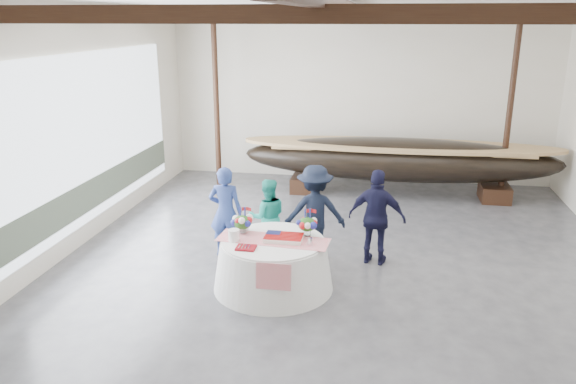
# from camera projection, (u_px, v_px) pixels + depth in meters

# --- Properties ---
(floor) EXTENTS (10.00, 12.00, 0.01)m
(floor) POSITION_uv_depth(u_px,v_px,m) (338.00, 270.00, 9.79)
(floor) COLOR #3D3D42
(floor) RESTS_ON ground
(wall_back) EXTENTS (10.00, 0.02, 4.50)m
(wall_back) POSITION_uv_depth(u_px,v_px,m) (360.00, 96.00, 14.76)
(wall_back) COLOR silver
(wall_back) RESTS_ON ground
(wall_front) EXTENTS (10.00, 0.02, 4.50)m
(wall_front) POSITION_uv_depth(u_px,v_px,m) (264.00, 350.00, 3.47)
(wall_front) COLOR silver
(wall_front) RESTS_ON ground
(wall_left) EXTENTS (0.02, 12.00, 4.50)m
(wall_left) POSITION_uv_depth(u_px,v_px,m) (59.00, 134.00, 9.93)
(wall_left) COLOR silver
(wall_left) RESTS_ON ground
(pavilion_structure) EXTENTS (9.80, 11.76, 4.50)m
(pavilion_structure) POSITION_uv_depth(u_px,v_px,m) (348.00, 31.00, 9.34)
(pavilion_structure) COLOR black
(pavilion_structure) RESTS_ON ground
(open_bay) EXTENTS (0.03, 7.00, 3.20)m
(open_bay) POSITION_uv_depth(u_px,v_px,m) (93.00, 145.00, 10.99)
(open_bay) COLOR silver
(open_bay) RESTS_ON ground
(longboat_display) EXTENTS (7.67, 1.53, 1.44)m
(longboat_display) POSITION_uv_depth(u_px,v_px,m) (399.00, 159.00, 13.66)
(longboat_display) COLOR black
(longboat_display) RESTS_ON ground
(banquet_table) EXTENTS (1.94, 1.94, 0.83)m
(banquet_table) POSITION_uv_depth(u_px,v_px,m) (273.00, 264.00, 9.06)
(banquet_table) COLOR white
(banquet_table) RESTS_ON ground
(tabletop_items) EXTENTS (1.83, 0.95, 0.40)m
(tabletop_items) POSITION_uv_depth(u_px,v_px,m) (271.00, 228.00, 9.04)
(tabletop_items) COLOR red
(tabletop_items) RESTS_ON banquet_table
(guest_woman_blue) EXTENTS (0.63, 0.43, 1.69)m
(guest_woman_blue) POSITION_uv_depth(u_px,v_px,m) (226.00, 212.00, 10.20)
(guest_woman_blue) COLOR navy
(guest_woman_blue) RESTS_ON ground
(guest_woman_teal) EXTENTS (0.83, 0.72, 1.44)m
(guest_woman_teal) POSITION_uv_depth(u_px,v_px,m) (268.00, 217.00, 10.29)
(guest_woman_teal) COLOR teal
(guest_woman_teal) RESTS_ON ground
(guest_man_left) EXTENTS (1.23, 0.86, 1.74)m
(guest_man_left) POSITION_uv_depth(u_px,v_px,m) (315.00, 212.00, 10.10)
(guest_man_left) COLOR black
(guest_man_left) RESTS_ON ground
(guest_man_right) EXTENTS (1.07, 0.60, 1.73)m
(guest_man_right) POSITION_uv_depth(u_px,v_px,m) (377.00, 217.00, 9.85)
(guest_man_right) COLOR black
(guest_man_right) RESTS_ON ground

